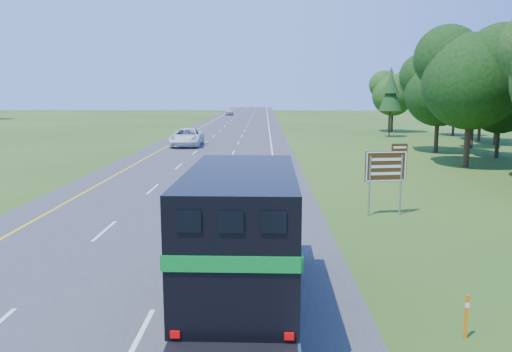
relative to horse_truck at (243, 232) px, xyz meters
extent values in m
cube|color=#38383A|center=(-4.19, 46.06, -2.02)|extent=(15.00, 260.00, 0.04)
cube|color=yellow|center=(-9.69, 46.06, -2.00)|extent=(0.15, 260.00, 0.01)
cube|color=white|center=(1.31, 46.06, -2.00)|extent=(0.15, 260.00, 0.01)
cylinder|color=black|center=(-1.05, 3.44, -1.42)|extent=(0.39, 1.16, 1.16)
cylinder|color=black|center=(1.16, 3.40, -1.42)|extent=(0.39, 1.16, 1.16)
cylinder|color=black|center=(-1.13, -1.61, -1.42)|extent=(0.39, 1.16, 1.16)
cylinder|color=black|center=(1.08, -1.64, -1.42)|extent=(0.39, 1.16, 1.16)
cylinder|color=black|center=(-1.15, -2.87, -1.42)|extent=(0.39, 1.16, 1.16)
cylinder|color=black|center=(1.06, -2.91, -1.42)|extent=(0.39, 1.16, 1.16)
cube|color=black|center=(0.00, 0.06, -1.30)|extent=(2.66, 8.45, 0.29)
cube|color=black|center=(0.05, 3.32, -0.15)|extent=(2.61, 1.93, 2.00)
cube|color=black|center=(0.07, 4.28, 0.37)|extent=(2.31, 0.10, 0.63)
cube|color=black|center=(-0.01, -0.68, 0.30)|extent=(2.73, 6.14, 2.89)
cube|color=#067F23|center=(-0.06, -3.75, 0.44)|extent=(2.63, 0.08, 0.32)
cube|color=#067F23|center=(-1.35, -0.66, 0.44)|extent=(0.14, 6.10, 0.32)
cube|color=#067F23|center=(1.32, -0.70, 0.44)|extent=(0.14, 6.10, 0.32)
cube|color=black|center=(-0.85, -3.74, 1.27)|extent=(0.47, 0.05, 0.42)
cube|color=black|center=(-0.06, -3.75, 1.27)|extent=(0.47, 0.05, 0.42)
cube|color=black|center=(0.73, -3.76, 1.27)|extent=(0.47, 0.05, 0.42)
cube|color=#B20505|center=(-1.16, -3.73, -0.99)|extent=(0.19, 0.05, 0.15)
cube|color=#B20505|center=(1.04, -3.77, -0.99)|extent=(0.19, 0.05, 0.15)
imported|color=white|center=(-7.62, 39.74, -1.07)|extent=(3.29, 6.78, 1.86)
imported|color=#ADADB4|center=(-8.10, 111.33, -1.19)|extent=(2.12, 4.87, 1.63)
cylinder|color=gray|center=(5.41, 9.96, -0.63)|extent=(0.09, 0.09, 2.82)
cylinder|color=gray|center=(6.91, 10.16, -0.63)|extent=(0.09, 0.09, 2.82)
cube|color=#3D230D|center=(6.16, 10.06, 0.26)|extent=(1.97, 0.32, 1.41)
cube|color=#3D230D|center=(6.77, 10.14, 1.14)|extent=(0.75, 0.16, 0.34)
cube|color=white|center=(6.16, 10.03, 0.26)|extent=(1.87, 0.26, 1.36)
cube|color=orange|center=(5.25, -1.79, -1.51)|extent=(0.08, 0.04, 1.07)
cube|color=white|center=(5.25, -1.79, -1.21)|extent=(0.09, 0.05, 0.12)
camera|label=1|loc=(0.55, -12.71, 3.64)|focal=35.00mm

